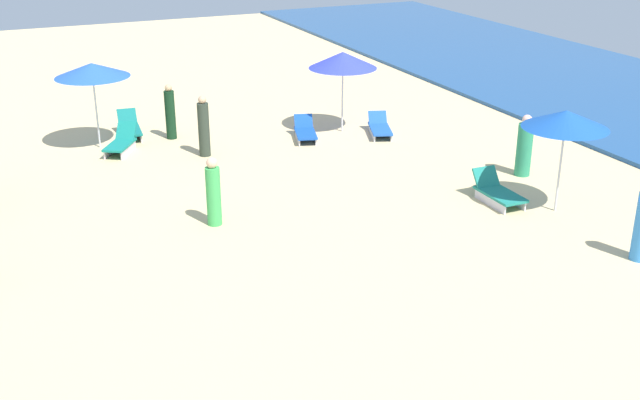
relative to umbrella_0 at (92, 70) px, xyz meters
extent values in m
cylinder|color=silver|center=(0.00, 0.00, -1.21)|extent=(0.05, 0.05, 2.04)
cone|color=blue|center=(0.00, 0.00, 0.00)|extent=(2.05, 2.05, 0.39)
cube|color=silver|center=(0.69, 0.21, -2.11)|extent=(0.95, 0.60, 0.23)
cube|color=silver|center=(0.94, 0.62, -2.11)|extent=(0.95, 0.60, 0.23)
cube|color=#158072|center=(0.81, 0.41, -1.96)|extent=(1.32, 1.11, 0.06)
cube|color=#158072|center=(0.34, 0.70, -1.73)|extent=(0.63, 0.67, 0.49)
cube|color=silver|center=(-0.57, 0.73, -2.11)|extent=(1.23, 0.15, 0.23)
cube|color=silver|center=(-0.53, 1.22, -2.11)|extent=(1.23, 0.15, 0.23)
cube|color=#14736B|center=(-0.55, 0.98, -1.97)|extent=(1.42, 0.71, 0.06)
cube|color=#14736B|center=(-1.18, 1.03, -1.76)|extent=(0.44, 0.59, 0.45)
cylinder|color=silver|center=(1.41, 6.95, -1.26)|extent=(0.05, 0.05, 1.94)
cone|color=blue|center=(1.41, 6.95, -0.05)|extent=(2.02, 2.02, 0.48)
cube|color=silver|center=(2.22, 7.55, -2.13)|extent=(1.13, 0.45, 0.19)
cube|color=silver|center=(2.38, 8.01, -2.13)|extent=(1.13, 0.45, 0.19)
cube|color=blue|center=(2.30, 7.78, -2.00)|extent=(1.44, 0.99, 0.06)
cube|color=blue|center=(1.72, 7.99, -1.84)|extent=(0.51, 0.63, 0.37)
cube|color=silver|center=(1.72, 5.36, -2.13)|extent=(1.07, 0.36, 0.19)
cube|color=silver|center=(1.86, 5.82, -2.13)|extent=(1.07, 0.36, 0.19)
cube|color=blue|center=(1.79, 5.59, -2.00)|extent=(1.34, 0.89, 0.06)
cube|color=blue|center=(1.25, 5.76, -1.81)|extent=(0.42, 0.59, 0.41)
cylinder|color=silver|center=(9.00, 8.74, -1.24)|extent=(0.05, 0.05, 1.97)
cone|color=#1A51AD|center=(9.00, 8.74, -0.05)|extent=(1.91, 1.91, 0.40)
cube|color=silver|center=(8.16, 7.54, -2.11)|extent=(1.18, 0.05, 0.22)
cube|color=silver|center=(8.16, 8.09, -2.11)|extent=(1.18, 0.05, 0.22)
cube|color=#1E8373|center=(8.16, 7.82, -1.97)|extent=(1.32, 0.66, 0.06)
cube|color=#1E8373|center=(7.55, 7.82, -1.76)|extent=(0.35, 0.62, 0.46)
cylinder|color=#12321C|center=(-0.01, 2.08, -1.51)|extent=(0.33, 0.33, 1.42)
sphere|color=tan|center=(-0.01, 2.08, -0.71)|extent=(0.21, 0.21, 0.21)
cylinder|color=#2E9466|center=(6.75, 9.53, -1.54)|extent=(0.52, 0.52, 1.36)
sphere|color=beige|center=(6.75, 9.53, -0.75)|extent=(0.25, 0.25, 0.25)
cylinder|color=green|center=(6.55, 1.38, -1.56)|extent=(0.45, 0.45, 1.32)
sphere|color=beige|center=(6.55, 1.38, -0.79)|extent=(0.24, 0.24, 0.24)
cylinder|color=#2F3A2F|center=(1.91, 2.52, -1.48)|extent=(0.38, 0.38, 1.48)
sphere|color=tan|center=(1.91, 2.52, -0.64)|extent=(0.22, 0.22, 0.22)
camera|label=1|loc=(22.02, -3.01, 4.79)|focal=44.24mm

